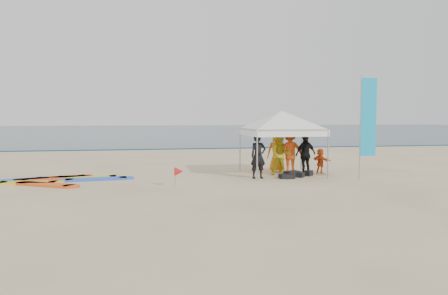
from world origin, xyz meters
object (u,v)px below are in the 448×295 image
person_yellow (281,155)px  person_seated (320,161)px  person_black_a (258,156)px  person_orange_a (290,151)px  feather_flag (368,118)px  person_orange_b (277,151)px  person_black_b (306,154)px  canopy_tent (282,111)px  marker_pennant (179,171)px  surfboard_spread (56,180)px

person_yellow → person_seated: size_ratio=1.61×
person_black_a → person_orange_a: bearing=19.7°
person_black_a → feather_flag: bearing=-23.7°
person_yellow → person_seated: person_yellow is taller
person_orange_b → feather_flag: 3.90m
person_black_b → person_orange_b: size_ratio=0.96×
person_black_b → canopy_tent: canopy_tent is taller
person_orange_a → marker_pennant: size_ratio=2.83×
marker_pennant → surfboard_spread: bearing=153.4°
person_black_a → surfboard_spread: 7.17m
person_black_b → marker_pennant: 5.39m
person_black_a → feather_flag: feather_flag is taller
person_yellow → person_black_b: bearing=6.5°
person_seated → marker_pennant: 6.30m
person_black_b → surfboard_spread: size_ratio=0.32×
person_black_a → person_orange_a: (1.49, 0.82, 0.09)m
person_black_b → person_seated: person_black_b is taller
person_yellow → surfboard_spread: size_ratio=0.32×
person_orange_b → person_orange_a: bearing=117.8°
person_black_a → surfboard_spread: (-7.09, 0.70, -0.78)m
person_yellow → person_orange_a: (0.42, 0.19, 0.11)m
canopy_tent → feather_flag: bearing=-34.4°
surfboard_spread → person_seated: bearing=1.8°
marker_pennant → surfboard_spread: marker_pennant is taller
person_seated → feather_flag: feather_flag is taller
feather_flag → canopy_tent: bearing=145.6°
person_yellow → surfboard_spread: 8.20m
person_black_a → person_seated: bearing=10.5°
person_seated → marker_pennant: size_ratio=1.54×
marker_pennant → surfboard_spread: (-4.10, 2.06, -0.46)m
person_seated → surfboard_spread: (-9.94, -0.31, -0.46)m
canopy_tent → surfboard_spread: 8.59m
canopy_tent → feather_flag: size_ratio=1.01×
person_yellow → canopy_tent: 1.68m
marker_pennant → feather_flag: bearing=3.2°
person_yellow → feather_flag: (2.67, -1.60, 1.40)m
person_black_a → person_yellow: (1.07, 0.63, -0.03)m
person_orange_b → feather_flag: size_ratio=0.45×
person_yellow → canopy_tent: (0.07, 0.17, 1.67)m
person_orange_b → person_yellow: bearing=94.2°
person_orange_b → surfboard_spread: person_orange_b is taller
person_black_a → surfboard_spread: person_black_a is taller
canopy_tent → surfboard_spread: bearing=-179.3°
person_black_b → marker_pennant: bearing=3.2°
feather_flag → person_yellow: bearing=149.0°
person_black_a → feather_flag: 4.10m
person_black_a → person_orange_a: 1.71m
person_black_a → feather_flag: (3.74, -0.97, 1.37)m
person_seated → feather_flag: 2.76m
person_black_b → feather_flag: (1.70, -1.53, 1.39)m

